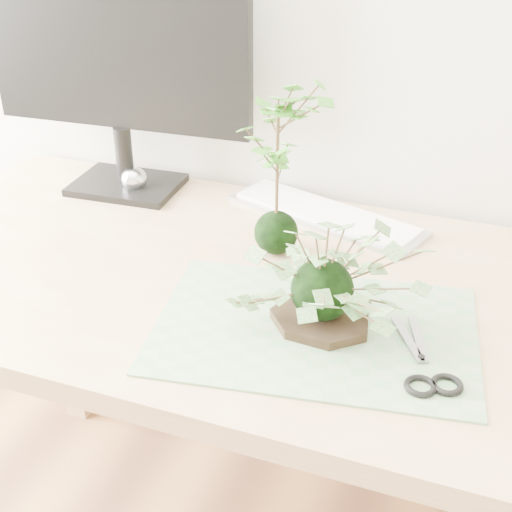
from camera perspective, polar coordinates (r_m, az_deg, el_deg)
name	(u,v)px	position (r m, az deg, el deg)	size (l,w,h in m)	color
desk	(314,334)	(1.24, 4.67, -6.20)	(1.60, 0.70, 0.74)	tan
cutting_mat	(315,329)	(1.10, 4.73, -5.86)	(0.48, 0.32, 0.00)	#669665
stone_dish	(321,320)	(1.10, 5.19, -5.12)	(0.16, 0.16, 0.01)	black
ivy_kokedama	(324,264)	(1.05, 5.43, -0.63)	(0.32, 0.32, 0.19)	black
maple_kokedama	(278,130)	(1.20, 1.75, 10.04)	(0.18, 0.18, 0.33)	black
keyboard	(326,214)	(1.42, 5.59, 3.35)	(0.42, 0.24, 0.02)	#B5B5BC
monitor	(117,55)	(1.49, -11.08, 15.49)	(0.56, 0.17, 0.49)	black
foil_ball	(134,180)	(1.54, -9.72, 6.03)	(0.06, 0.06, 0.06)	silver
scissors	(420,373)	(1.02, 13.00, -9.14)	(0.10, 0.19, 0.01)	gray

